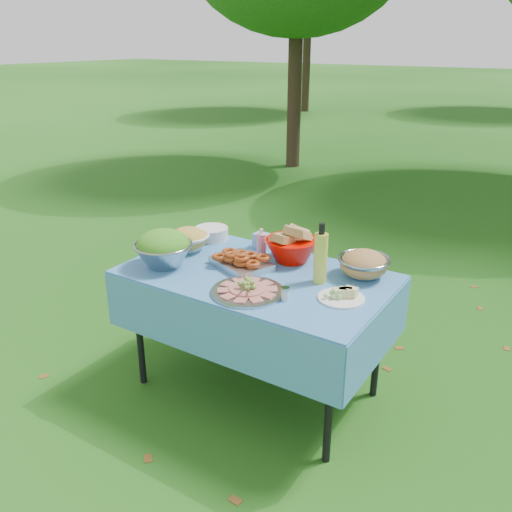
{
  "coord_description": "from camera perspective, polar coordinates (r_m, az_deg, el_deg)",
  "views": [
    {
      "loc": [
        1.48,
        -2.31,
        1.97
      ],
      "look_at": [
        -0.0,
        0.0,
        0.86
      ],
      "focal_mm": 38.0,
      "sensor_mm": 36.0,
      "label": 1
    }
  ],
  "objects": [
    {
      "name": "ground",
      "position": [
        3.38,
        0.03,
        -13.72
      ],
      "size": [
        80.0,
        80.0,
        0.0
      ],
      "primitive_type": "plane",
      "color": "#0F390A",
      "rests_on": "ground"
    },
    {
      "name": "picnic_table",
      "position": [
        3.17,
        0.03,
        -8.13
      ],
      "size": [
        1.46,
        0.86,
        0.76
      ],
      "primitive_type": "cube",
      "color": "#79C5E8",
      "rests_on": "ground"
    },
    {
      "name": "salad_bowl",
      "position": [
        3.1,
        -9.75,
        0.81
      ],
      "size": [
        0.33,
        0.33,
        0.22
      ],
      "primitive_type": null,
      "rotation": [
        0.0,
        0.0,
        -0.0
      ],
      "color": "#979B9F",
      "rests_on": "picnic_table"
    },
    {
      "name": "pasta_bowl_white",
      "position": [
        3.33,
        -7.14,
        1.82
      ],
      "size": [
        0.32,
        0.32,
        0.14
      ],
      "primitive_type": null,
      "rotation": [
        0.0,
        0.0,
        0.3
      ],
      "color": "white",
      "rests_on": "picnic_table"
    },
    {
      "name": "plate_stack",
      "position": [
        3.51,
        -4.71,
        2.41
      ],
      "size": [
        0.27,
        0.27,
        0.08
      ],
      "primitive_type": "cylinder",
      "rotation": [
        0.0,
        0.0,
        0.33
      ],
      "color": "white",
      "rests_on": "picnic_table"
    },
    {
      "name": "wipes_box",
      "position": [
        3.35,
        0.65,
        1.62
      ],
      "size": [
        0.11,
        0.08,
        0.09
      ],
      "primitive_type": "cube",
      "rotation": [
        0.0,
        0.0,
        -0.07
      ],
      "color": "#84ACD0",
      "rests_on": "picnic_table"
    },
    {
      "name": "sanitizer_bottle",
      "position": [
        3.23,
        0.56,
        1.52
      ],
      "size": [
        0.07,
        0.07,
        0.16
      ],
      "primitive_type": "cylinder",
      "rotation": [
        0.0,
        0.0,
        -0.25
      ],
      "color": "pink",
      "rests_on": "picnic_table"
    },
    {
      "name": "bread_bowl",
      "position": [
        3.14,
        3.77,
        1.25
      ],
      "size": [
        0.4,
        0.4,
        0.2
      ],
      "primitive_type": null,
      "rotation": [
        0.0,
        0.0,
        0.41
      ],
      "color": "#E90B00",
      "rests_on": "picnic_table"
    },
    {
      "name": "pasta_bowl_steel",
      "position": [
        2.99,
        11.27,
        -0.8
      ],
      "size": [
        0.33,
        0.33,
        0.15
      ],
      "primitive_type": null,
      "rotation": [
        0.0,
        0.0,
        -0.17
      ],
      "color": "#979B9F",
      "rests_on": "picnic_table"
    },
    {
      "name": "fried_tray",
      "position": [
        3.07,
        -1.58,
        -0.48
      ],
      "size": [
        0.4,
        0.34,
        0.08
      ],
      "primitive_type": "cube",
      "rotation": [
        0.0,
        0.0,
        -0.37
      ],
      "color": "#B6B6BB",
      "rests_on": "picnic_table"
    },
    {
      "name": "charcuterie_platter",
      "position": [
        2.76,
        -0.91,
        -3.08
      ],
      "size": [
        0.47,
        0.47,
        0.09
      ],
      "primitive_type": "cylinder",
      "rotation": [
        0.0,
        0.0,
        0.31
      ],
      "color": "#A5A8AC",
      "rests_on": "picnic_table"
    },
    {
      "name": "oil_bottle",
      "position": [
        2.85,
        6.83,
        0.28
      ],
      "size": [
        0.08,
        0.08,
        0.33
      ],
      "primitive_type": "cylinder",
      "rotation": [
        0.0,
        0.0,
        0.08
      ],
      "color": "gold",
      "rests_on": "picnic_table"
    },
    {
      "name": "cheese_plate",
      "position": [
        2.73,
        8.99,
        -3.89
      ],
      "size": [
        0.29,
        0.29,
        0.06
      ],
      "primitive_type": "cylinder",
      "rotation": [
        0.0,
        0.0,
        -0.3
      ],
      "color": "white",
      "rests_on": "picnic_table"
    },
    {
      "name": "shaker",
      "position": [
        2.69,
        3.11,
        -4.0
      ],
      "size": [
        0.06,
        0.06,
        0.07
      ],
      "primitive_type": "cylinder",
      "rotation": [
        0.0,
        0.0,
        0.39
      ],
      "color": "silver",
      "rests_on": "picnic_table"
    }
  ]
}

